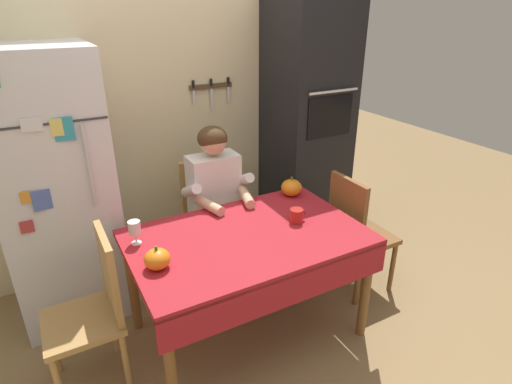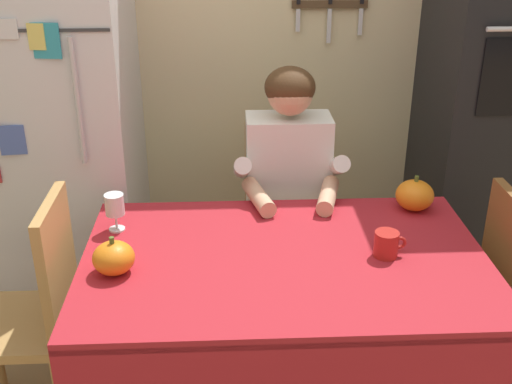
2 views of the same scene
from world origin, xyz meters
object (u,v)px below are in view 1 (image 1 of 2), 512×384
Objects in this scene: refrigerator at (56,190)px; wine_glass at (135,229)px; seated_person at (218,197)px; dining_table at (249,248)px; chair_behind_person at (209,214)px; wall_oven at (306,126)px; coffee_mug at (297,216)px; pumpkin_large at (157,259)px; pumpkin_medium at (291,188)px; chair_right_side at (356,230)px; chair_left_side at (95,306)px.

wine_glass is (0.34, -0.64, -0.06)m from refrigerator.
seated_person is (1.02, -0.28, -0.16)m from refrigerator.
dining_table is 1.51× the size of chair_behind_person.
wall_oven reaches higher than chair_behind_person.
coffee_mug is at bearing -64.80° from seated_person.
refrigerator is at bearing 112.10° from pumpkin_large.
wine_glass is at bearing -61.80° from refrigerator.
wine_glass is at bearing -141.05° from chair_behind_person.
refrigerator is 1.32m from dining_table.
wall_oven is 0.79m from pumpkin_medium.
seated_person is at bearing -161.98° from wall_oven.
pumpkin_large is at bearing -159.31° from pumpkin_medium.
wall_oven is at bearing 41.31° from dining_table.
pumpkin_medium is at bearing 138.51° from chair_right_side.
refrigerator is 13.02× the size of pumpkin_large.
chair_behind_person reaches higher than dining_table.
pumpkin_medium reaches higher than coffee_mug.
chair_left_side is at bearing -152.27° from seated_person.
chair_left_side is 8.31× the size of coffee_mug.
chair_right_side is at bearing 3.11° from dining_table.
seated_person is at bearing -15.32° from refrigerator.
chair_behind_person is 1.00× the size of chair_right_side.
chair_behind_person is at bearing 138.19° from chair_right_side.
refrigerator is 1.29× the size of dining_table.
refrigerator reaches higher than wine_glass.
seated_person is at bearing 45.82° from pumpkin_large.
pumpkin_large is at bearing -23.99° from chair_left_side.
coffee_mug is (0.28, -0.78, 0.27)m from chair_behind_person.
chair_right_side is (0.83, -0.74, 0.00)m from chair_behind_person.
chair_behind_person reaches higher than pumpkin_medium.
pumpkin_large is 1.19m from pumpkin_medium.
coffee_mug is at bearing 1.83° from dining_table.
dining_table is 0.67m from pumpkin_medium.
refrigerator is 1.45× the size of seated_person.
chair_left_side is at bearing 176.22° from coffee_mug.
chair_left_side is at bearing -144.23° from chair_behind_person.
chair_behind_person reaches higher than wine_glass.
seated_person is at bearing 27.73° from chair_left_side.
pumpkin_large is at bearing -176.01° from chair_right_side.
dining_table is 9.72× the size of wine_glass.
coffee_mug is (0.28, -0.59, 0.05)m from seated_person.
wine_glass is (-0.68, -0.36, 0.10)m from seated_person.
seated_person reaches higher than dining_table.
chair_left_side reaches higher than wine_glass.
seated_person reaches higher than pumpkin_medium.
dining_table is at bearing -176.89° from chair_right_side.
wall_oven is at bearing 31.09° from pumpkin_large.
wine_glass is at bearing 97.31° from pumpkin_large.
chair_right_side is at bearing -41.49° from pumpkin_medium.
chair_right_side is (0.90, 0.05, -0.14)m from dining_table.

